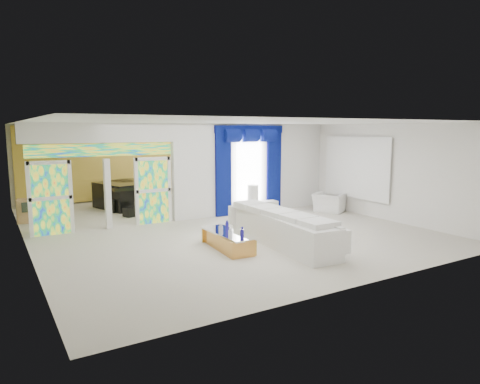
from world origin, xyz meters
TOP-DOWN VIEW (x-y plane):
  - floor at (0.00, 0.00)m, footprint 12.00×12.00m
  - dividing_wall at (2.15, 1.00)m, footprint 5.70×0.18m
  - dividing_header at (-2.85, 1.00)m, footprint 4.30×0.18m
  - stained_panel_left at (-4.28, 1.00)m, footprint 0.95×0.04m
  - stained_panel_right at (-1.42, 1.00)m, footprint 0.95×0.04m
  - stained_transom at (-2.85, 1.00)m, footprint 4.00×0.05m
  - window_pane at (1.90, 0.90)m, footprint 1.00×0.02m
  - blue_drape_left at (0.90, 0.87)m, footprint 0.55×0.10m
  - blue_drape_right at (2.90, 0.87)m, footprint 0.55×0.10m
  - blue_pelmet at (1.90, 0.87)m, footprint 2.60×0.12m
  - wall_mirror at (4.94, -1.00)m, footprint 0.04×2.70m
  - gold_curtains at (0.00, 5.90)m, footprint 9.70×0.12m
  - white_sofa at (0.46, -2.93)m, footprint 1.14×3.90m
  - coffee_table at (-0.89, -2.63)m, footprint 0.71×1.76m
  - console_table at (2.20, 0.64)m, footprint 1.24×0.49m
  - table_lamp at (1.90, 0.64)m, footprint 0.36×0.36m
  - armchair at (4.39, -0.35)m, footprint 1.22×1.27m
  - grand_piano at (-1.51, 4.02)m, footprint 1.87×2.16m
  - piano_bench at (-1.51, 2.42)m, footprint 0.94×0.58m
  - tv_console at (-4.73, 3.07)m, footprint 0.57×0.53m
  - chandelier at (-2.30, 3.40)m, footprint 0.60×0.60m
  - decanters at (-0.90, -2.75)m, footprint 0.21×0.93m

SIDE VIEW (x-z plane):
  - floor at x=0.00m, z-range 0.00..0.00m
  - piano_bench at x=-1.51m, z-range 0.00..0.29m
  - coffee_table at x=-0.89m, z-range 0.00..0.38m
  - console_table at x=2.20m, z-range 0.00..0.40m
  - armchair at x=4.39m, z-range 0.00..0.64m
  - tv_console at x=-4.73m, z-range 0.00..0.72m
  - white_sofa at x=0.46m, z-range 0.00..0.73m
  - grand_piano at x=-1.51m, z-range 0.00..0.93m
  - decanters at x=-0.90m, z-range 0.35..0.59m
  - table_lamp at x=1.90m, z-range 0.40..0.98m
  - stained_panel_left at x=-4.28m, z-range 0.00..2.00m
  - stained_panel_right at x=-1.42m, z-range 0.00..2.00m
  - blue_drape_left at x=0.90m, z-range 0.00..2.80m
  - blue_drape_right at x=2.90m, z-range 0.00..2.80m
  - window_pane at x=1.90m, z-range 0.30..2.60m
  - dividing_wall at x=2.15m, z-range 0.00..3.00m
  - gold_curtains at x=0.00m, z-range 0.05..2.95m
  - wall_mirror at x=4.94m, z-range 0.60..2.50m
  - stained_transom at x=-2.85m, z-range 2.08..2.42m
  - chandelier at x=-2.30m, z-range 2.35..2.95m
  - dividing_header at x=-2.85m, z-range 2.45..3.00m
  - blue_pelmet at x=1.90m, z-range 2.69..2.94m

